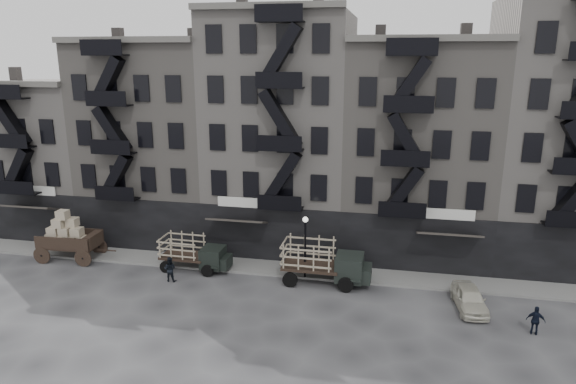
% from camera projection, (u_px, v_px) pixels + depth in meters
% --- Properties ---
extents(ground, '(140.00, 140.00, 0.00)m').
position_uv_depth(ground, '(250.00, 292.00, 31.79)').
color(ground, '#38383A').
rests_on(ground, ground).
extents(sidewalk, '(55.00, 2.50, 0.15)m').
position_uv_depth(sidewalk, '(265.00, 267.00, 35.31)').
color(sidewalk, slate).
rests_on(sidewalk, ground).
extents(building_west, '(10.00, 11.35, 13.20)m').
position_uv_depth(building_west, '(51.00, 155.00, 43.32)').
color(building_west, '#9A948E').
rests_on(building_west, ground).
extents(building_midwest, '(10.00, 11.35, 16.20)m').
position_uv_depth(building_midwest, '(161.00, 141.00, 41.01)').
color(building_midwest, gray).
rests_on(building_midwest, ground).
extents(building_center, '(10.00, 11.35, 18.20)m').
position_uv_depth(building_center, '(283.00, 133.00, 38.84)').
color(building_center, '#9A948E').
rests_on(building_center, ground).
extents(building_mideast, '(10.00, 11.35, 16.20)m').
position_uv_depth(building_mideast, '(417.00, 150.00, 37.20)').
color(building_mideast, gray).
rests_on(building_mideast, ground).
extents(building_east, '(10.00, 11.35, 19.20)m').
position_uv_depth(building_east, '(570.00, 134.00, 34.90)').
color(building_east, '#9A948E').
rests_on(building_east, ground).
extents(lamp_post, '(0.36, 0.36, 4.28)m').
position_uv_depth(lamp_post, '(305.00, 239.00, 32.94)').
color(lamp_post, black).
rests_on(lamp_post, ground).
extents(wagon, '(4.44, 2.51, 3.68)m').
position_uv_depth(wagon, '(67.00, 231.00, 36.39)').
color(wagon, black).
rests_on(wagon, ground).
extents(stake_truck_west, '(4.81, 2.09, 2.39)m').
position_uv_depth(stake_truck_west, '(193.00, 251.00, 34.78)').
color(stake_truck_west, black).
rests_on(stake_truck_west, ground).
extents(stake_truck_east, '(5.68, 2.44, 2.82)m').
position_uv_depth(stake_truck_east, '(324.00, 259.00, 32.70)').
color(stake_truck_east, black).
rests_on(stake_truck_east, ground).
extents(car_east, '(1.99, 4.02, 1.32)m').
position_uv_depth(car_east, '(470.00, 298.00, 29.59)').
color(car_east, beige).
rests_on(car_east, ground).
extents(pedestrian_mid, '(0.82, 0.65, 1.67)m').
position_uv_depth(pedestrian_mid, '(170.00, 269.00, 33.15)').
color(pedestrian_mid, black).
rests_on(pedestrian_mid, ground).
extents(policeman, '(1.00, 0.59, 1.59)m').
position_uv_depth(policeman, '(536.00, 321.00, 26.85)').
color(policeman, black).
rests_on(policeman, ground).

